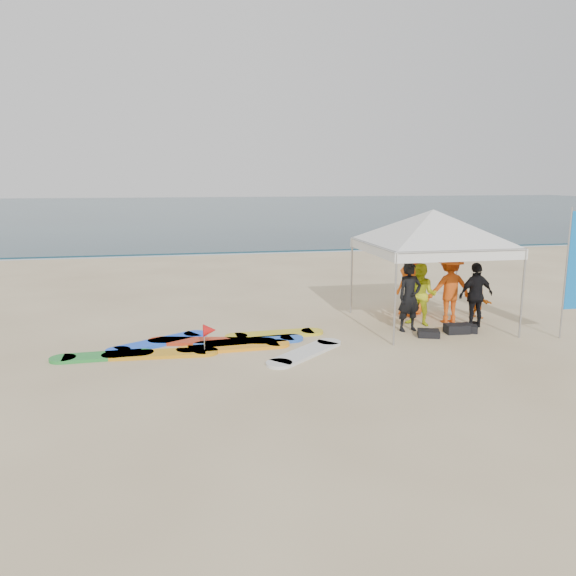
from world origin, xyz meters
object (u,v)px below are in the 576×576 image
(person_orange_b, at_px, (413,280))
(surfboard_spread, at_px, (215,346))
(marker_pennant, at_px, (210,330))
(person_seated, at_px, (478,302))
(canopy_tent, at_px, (433,210))
(person_black_a, at_px, (409,297))
(person_yellow, at_px, (421,295))
(person_orange_a, at_px, (449,288))
(feather_flag, at_px, (576,262))
(person_black_b, at_px, (476,295))

(person_orange_b, height_order, surfboard_spread, person_orange_b)
(person_orange_b, xyz_separation_m, surfboard_spread, (-5.57, -1.99, -0.95))
(person_orange_b, relative_size, marker_pennant, 3.08)
(person_seated, distance_m, canopy_tent, 3.03)
(person_black_a, xyz_separation_m, person_seated, (2.39, 0.89, -0.43))
(person_yellow, height_order, person_orange_b, person_orange_b)
(person_seated, distance_m, marker_pennant, 7.53)
(person_orange_a, xyz_separation_m, canopy_tent, (-0.59, -0.07, 2.03))
(person_black_a, height_order, canopy_tent, canopy_tent)
(person_orange_a, distance_m, feather_flag, 2.99)
(canopy_tent, bearing_deg, person_black_a, -147.39)
(person_orange_b, distance_m, marker_pennant, 6.19)
(person_black_b, distance_m, surfboard_spread, 6.67)
(person_black_a, bearing_deg, surfboard_spread, 175.89)
(person_orange_b, relative_size, canopy_tent, 0.44)
(person_black_a, distance_m, person_orange_b, 1.73)
(marker_pennant, bearing_deg, person_black_a, 9.31)
(person_orange_b, height_order, person_seated, person_orange_b)
(surfboard_spread, bearing_deg, feather_flag, -6.21)
(person_black_a, relative_size, person_orange_b, 0.87)
(person_black_b, bearing_deg, canopy_tent, -32.89)
(marker_pennant, bearing_deg, feather_flag, -3.63)
(feather_flag, bearing_deg, marker_pennant, 176.37)
(person_orange_a, bearing_deg, marker_pennant, 12.62)
(person_seated, bearing_deg, feather_flag, -167.98)
(person_orange_b, height_order, canopy_tent, canopy_tent)
(person_yellow, height_order, canopy_tent, canopy_tent)
(person_black_b, relative_size, person_seated, 1.92)
(person_yellow, bearing_deg, person_black_b, 20.54)
(person_black_a, xyz_separation_m, person_black_b, (1.79, 0.01, -0.03))
(feather_flag, bearing_deg, surfboard_spread, 173.79)
(canopy_tent, bearing_deg, person_orange_a, 7.11)
(canopy_tent, distance_m, marker_pennant, 6.34)
(feather_flag, bearing_deg, person_orange_b, 133.27)
(person_yellow, relative_size, person_black_b, 0.97)
(person_yellow, xyz_separation_m, person_orange_b, (0.25, 1.13, 0.18))
(person_orange_b, height_order, marker_pennant, person_orange_b)
(surfboard_spread, bearing_deg, marker_pennant, -109.99)
(person_orange_a, distance_m, canopy_tent, 2.12)
(person_black_a, xyz_separation_m, person_yellow, (0.50, 0.42, -0.05))
(person_orange_b, bearing_deg, surfboard_spread, -4.57)
(person_yellow, height_order, person_seated, person_yellow)
(person_yellow, xyz_separation_m, marker_pennant, (-5.45, -1.23, -0.31))
(person_orange_a, height_order, person_black_b, person_orange_a)
(person_black_b, height_order, person_orange_b, person_orange_b)
(person_black_a, relative_size, canopy_tent, 0.38)
(person_orange_b, bearing_deg, person_orange_a, 96.58)
(person_orange_b, relative_size, feather_flag, 0.64)
(person_black_b, xyz_separation_m, person_orange_b, (-1.03, 1.54, 0.15))
(person_black_a, height_order, person_black_b, person_black_a)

